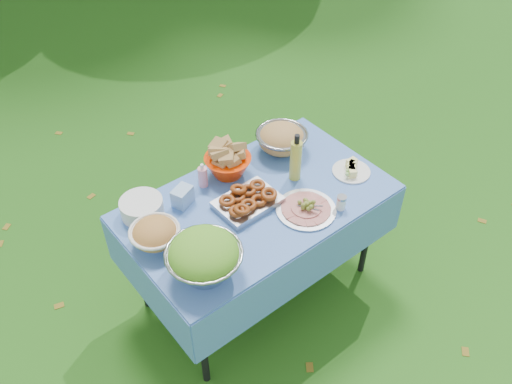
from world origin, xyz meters
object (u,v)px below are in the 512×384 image
(pasta_bowl_steel, at_px, (282,138))
(charcuterie_platter, at_px, (306,205))
(oil_bottle, at_px, (296,157))
(picnic_table, at_px, (258,247))
(plate_stack, at_px, (142,207))
(bread_bowl, at_px, (228,161))
(salad_bowl, at_px, (204,257))

(pasta_bowl_steel, distance_m, charcuterie_platter, 0.55)
(pasta_bowl_steel, distance_m, oil_bottle, 0.28)
(picnic_table, relative_size, oil_bottle, 4.85)
(plate_stack, bearing_deg, bread_bowl, -2.12)
(plate_stack, height_order, pasta_bowl_steel, pasta_bowl_steel)
(salad_bowl, bearing_deg, bread_bowl, 44.94)
(picnic_table, xyz_separation_m, oil_bottle, (0.29, 0.02, 0.53))
(picnic_table, height_order, oil_bottle, oil_bottle)
(salad_bowl, distance_m, plate_stack, 0.55)
(salad_bowl, relative_size, pasta_bowl_steel, 1.17)
(bread_bowl, xyz_separation_m, oil_bottle, (0.28, -0.27, 0.06))
(salad_bowl, bearing_deg, plate_stack, 93.16)
(salad_bowl, relative_size, oil_bottle, 1.21)
(pasta_bowl_steel, bearing_deg, salad_bowl, -151.12)
(plate_stack, height_order, charcuterie_platter, plate_stack)
(charcuterie_platter, bearing_deg, plate_stack, 142.93)
(picnic_table, relative_size, plate_stack, 6.36)
(charcuterie_platter, distance_m, oil_bottle, 0.30)
(salad_bowl, height_order, charcuterie_platter, salad_bowl)
(oil_bottle, bearing_deg, plate_stack, 160.90)
(pasta_bowl_steel, bearing_deg, oil_bottle, -114.19)
(picnic_table, bearing_deg, pasta_bowl_steel, 33.61)
(picnic_table, bearing_deg, bread_bowl, 87.73)
(plate_stack, xyz_separation_m, charcuterie_platter, (0.70, -0.53, -0.01))
(picnic_table, distance_m, oil_bottle, 0.60)
(plate_stack, distance_m, bread_bowl, 0.56)
(picnic_table, relative_size, salad_bowl, 4.00)
(picnic_table, relative_size, bread_bowl, 5.40)
(salad_bowl, xyz_separation_m, charcuterie_platter, (0.67, 0.02, -0.08))
(bread_bowl, distance_m, charcuterie_platter, 0.53)
(picnic_table, height_order, charcuterie_platter, charcuterie_platter)
(pasta_bowl_steel, height_order, oil_bottle, oil_bottle)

